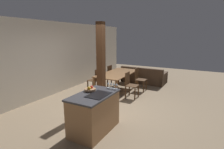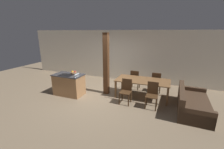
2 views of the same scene
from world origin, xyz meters
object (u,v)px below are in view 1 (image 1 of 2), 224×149
dining_table (118,75)px  dining_chair_far_right (107,75)px  wine_glass_far (111,84)px  dining_chair_near_right (139,79)px  couch (144,77)px  dining_chair_near_left (130,84)px  kitchen_island (94,112)px  dining_chair_far_left (95,80)px  timber_post (101,65)px  wine_glass_middle (114,84)px  wine_glass_near (117,84)px  fruit_bowl (90,89)px  wine_glass_end (108,83)px

dining_table → dining_chair_far_right: 0.90m
wine_glass_far → dining_table: size_ratio=0.07×
dining_chair_near_right → couch: dining_chair_near_right is taller
dining_chair_near_left → couch: (2.27, 0.24, -0.23)m
kitchen_island → dining_chair_far_right: bearing=25.0°
dining_chair_far_left → timber_post: size_ratio=0.36×
wine_glass_middle → couch: 4.31m
wine_glass_near → dining_chair_near_right: 2.97m
wine_glass_near → dining_chair_near_left: (1.93, 0.42, -0.54)m
kitchen_island → fruit_bowl: 0.55m
dining_chair_near_right → dining_chair_far_right: bearing=90.0°
wine_glass_end → dining_chair_near_left: bearing=5.5°
fruit_bowl → couch: 4.67m
timber_post → dining_chair_near_right: bearing=-15.8°
fruit_bowl → dining_chair_far_left: size_ratio=0.29×
wine_glass_far → dining_chair_far_left: size_ratio=0.16×
wine_glass_middle → wine_glass_far: same height
fruit_bowl → dining_table: bearing=13.3°
wine_glass_end → dining_chair_near_left: (1.93, 0.19, -0.54)m
dining_chair_near_left → couch: dining_chair_near_left is taller
dining_chair_far_right → timber_post: size_ratio=0.36×
wine_glass_near → wine_glass_end: size_ratio=1.00×
kitchen_island → wine_glass_middle: wine_glass_middle is taller
dining_chair_far_left → kitchen_island: bearing=32.8°
couch → dining_chair_far_left: bearing=63.3°
couch → timber_post: timber_post is taller
wine_glass_near → wine_glass_far: (0.00, 0.15, 0.00)m
wine_glass_near → dining_chair_far_right: wine_glass_near is taller
dining_chair_near_left → wine_glass_near: bearing=-167.8°
dining_table → couch: couch is taller
wine_glass_far → timber_post: size_ratio=0.06×
fruit_bowl → timber_post: size_ratio=0.10×
wine_glass_far → dining_table: bearing=22.6°
dining_chair_near_left → wine_glass_far: bearing=-172.2°
wine_glass_middle → wine_glass_end: same height
wine_glass_near → dining_chair_far_left: (1.93, 1.90, -0.54)m
timber_post → dining_chair_far_left: bearing=41.2°
wine_glass_end → dining_chair_near_right: bearing=3.7°
dining_table → couch: size_ratio=1.04×
wine_glass_middle → dining_chair_near_right: (2.89, 0.34, -0.54)m
couch → dining_chair_near_left: bearing=98.0°
wine_glass_far → dining_chair_far_right: (2.89, 1.74, -0.54)m
wine_glass_near → dining_chair_far_left: 2.76m
wine_glass_end → fruit_bowl: bearing=147.8°
wine_glass_far → dining_chair_near_left: 2.02m
dining_chair_near_left → timber_post: size_ratio=0.36×
fruit_bowl → wine_glass_near: 0.65m
wine_glass_middle → dining_chair_far_right: 3.45m
wine_glass_near → wine_glass_far: 0.15m
kitchen_island → timber_post: bearing=25.6°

